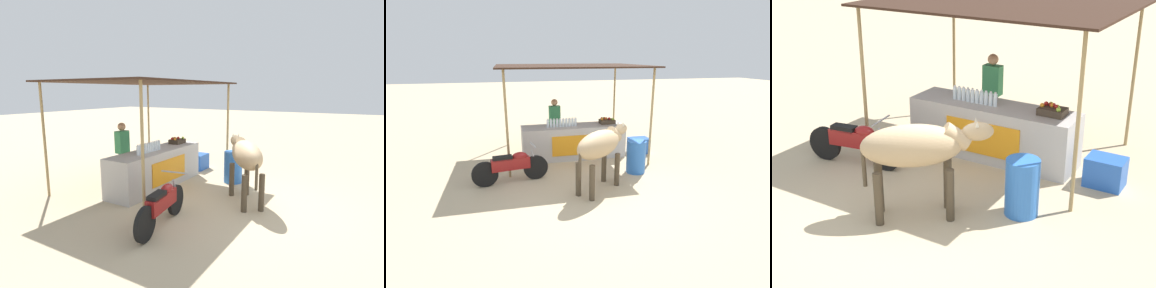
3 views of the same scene
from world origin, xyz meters
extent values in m
plane|color=tan|center=(0.00, 0.00, 0.00)|extent=(60.00, 60.00, 0.00)
cube|color=#B2ADA8|center=(0.00, 2.20, 0.48)|extent=(3.00, 0.80, 0.96)
cube|color=orange|center=(0.00, 1.79, 0.48)|extent=(1.40, 0.02, 0.58)
cube|color=#382319|center=(0.00, 2.50, 2.65)|extent=(4.20, 3.20, 0.04)
cylinder|color=#997F51|center=(-1.89, 1.06, 1.32)|extent=(0.06, 0.06, 2.65)
cylinder|color=#997F51|center=(1.89, 1.06, 1.32)|extent=(0.06, 0.06, 2.65)
cylinder|color=#997F51|center=(-1.89, 3.94, 1.32)|extent=(0.06, 0.06, 2.65)
cylinder|color=#997F51|center=(1.89, 3.94, 1.32)|extent=(0.06, 0.06, 2.65)
cylinder|color=silver|center=(-0.76, 2.15, 1.07)|extent=(0.07, 0.07, 0.22)
cylinder|color=white|center=(-0.76, 2.15, 1.19)|extent=(0.04, 0.04, 0.03)
cylinder|color=silver|center=(-0.67, 2.15, 1.07)|extent=(0.07, 0.07, 0.22)
cylinder|color=white|center=(-0.67, 2.15, 1.19)|extent=(0.04, 0.04, 0.03)
cylinder|color=silver|center=(-0.57, 2.15, 1.07)|extent=(0.07, 0.07, 0.22)
cylinder|color=white|center=(-0.57, 2.15, 1.19)|extent=(0.04, 0.04, 0.03)
cylinder|color=silver|center=(-0.48, 2.15, 1.07)|extent=(0.07, 0.07, 0.22)
cylinder|color=white|center=(-0.48, 2.15, 1.19)|extent=(0.04, 0.04, 0.03)
cylinder|color=silver|center=(-0.39, 2.15, 1.07)|extent=(0.07, 0.07, 0.22)
cylinder|color=white|center=(-0.39, 2.15, 1.19)|extent=(0.04, 0.04, 0.03)
cylinder|color=silver|center=(-0.30, 2.15, 1.07)|extent=(0.07, 0.07, 0.22)
cylinder|color=white|center=(-0.30, 2.15, 1.19)|extent=(0.04, 0.04, 0.03)
cylinder|color=silver|center=(-0.21, 2.15, 1.07)|extent=(0.07, 0.07, 0.22)
cylinder|color=white|center=(-0.21, 2.15, 1.19)|extent=(0.04, 0.04, 0.03)
cylinder|color=silver|center=(-0.12, 2.15, 1.07)|extent=(0.07, 0.07, 0.22)
cylinder|color=white|center=(-0.12, 2.15, 1.19)|extent=(0.04, 0.04, 0.03)
cylinder|color=silver|center=(-0.03, 2.15, 1.07)|extent=(0.07, 0.07, 0.22)
cylinder|color=white|center=(-0.03, 2.15, 1.19)|extent=(0.04, 0.04, 0.03)
cylinder|color=silver|center=(0.06, 2.15, 1.07)|extent=(0.07, 0.07, 0.22)
cylinder|color=white|center=(0.06, 2.15, 1.19)|extent=(0.04, 0.04, 0.03)
cube|color=#3F3326|center=(1.06, 2.25, 1.02)|extent=(0.44, 0.32, 0.12)
sphere|color=#B21E19|center=(1.05, 2.31, 1.11)|extent=(0.08, 0.08, 0.08)
sphere|color=orange|center=(0.88, 2.21, 1.11)|extent=(0.08, 0.08, 0.08)
sphere|color=#B21E19|center=(1.12, 2.26, 1.11)|extent=(0.08, 0.08, 0.08)
sphere|color=#8CB22D|center=(1.13, 2.27, 1.11)|extent=(0.08, 0.08, 0.08)
sphere|color=#8CB22D|center=(1.19, 2.14, 1.11)|extent=(0.08, 0.08, 0.08)
sphere|color=orange|center=(1.03, 2.30, 1.11)|extent=(0.08, 0.08, 0.08)
sphere|color=#B21E19|center=(0.91, 2.33, 1.11)|extent=(0.08, 0.08, 0.08)
sphere|color=#8CB22D|center=(0.98, 2.35, 1.11)|extent=(0.08, 0.08, 0.08)
sphere|color=#B21E19|center=(1.00, 2.31, 1.11)|extent=(0.08, 0.08, 0.08)
cylinder|color=#383842|center=(-0.43, 2.95, 0.44)|extent=(0.22, 0.22, 0.88)
cube|color=#337F4C|center=(-0.43, 2.95, 1.16)|extent=(0.34, 0.20, 0.56)
sphere|color=#A87A56|center=(-0.43, 2.95, 1.55)|extent=(0.20, 0.20, 0.20)
cube|color=blue|center=(2.06, 2.10, 0.24)|extent=(0.60, 0.44, 0.48)
cylinder|color=blue|center=(1.31, 0.62, 0.42)|extent=(0.49, 0.49, 0.84)
ellipsoid|color=tan|center=(0.03, -0.21, 1.08)|extent=(1.43, 1.27, 0.60)
cylinder|color=#493D2C|center=(0.31, 0.24, 0.39)|extent=(0.12, 0.12, 0.78)
cylinder|color=#493D2C|center=(0.53, -0.05, 0.39)|extent=(0.12, 0.12, 0.78)
cylinder|color=#493D2C|center=(-0.47, -0.36, 0.39)|extent=(0.12, 0.12, 0.78)
cylinder|color=#493D2C|center=(-0.24, -0.65, 0.39)|extent=(0.12, 0.12, 0.78)
cylinder|color=tan|center=(0.50, 0.16, 1.19)|extent=(0.50, 0.46, 0.41)
ellipsoid|color=tan|center=(0.74, 0.34, 1.25)|extent=(0.48, 0.44, 0.26)
cone|color=beige|center=(0.68, 0.38, 1.39)|extent=(0.05, 0.05, 0.10)
cone|color=beige|center=(0.77, 0.27, 1.39)|extent=(0.05, 0.05, 0.10)
cylinder|color=#493D2C|center=(-0.49, -0.61, 0.81)|extent=(0.06, 0.06, 0.60)
cylinder|color=black|center=(-1.27, 0.77, 0.30)|extent=(0.61, 0.17, 0.60)
cylinder|color=black|center=(-2.45, 0.58, 0.30)|extent=(0.61, 0.17, 0.60)
cube|color=maroon|center=(-1.86, 0.68, 0.48)|extent=(0.92, 0.32, 0.28)
ellipsoid|color=maroon|center=(-1.64, 0.71, 0.64)|extent=(0.39, 0.25, 0.20)
cube|color=black|center=(-2.04, 0.65, 0.64)|extent=(0.46, 0.25, 0.10)
cylinder|color=#99999E|center=(-1.32, 0.76, 0.88)|extent=(0.12, 0.55, 0.03)
cylinder|color=#99999E|center=(-1.29, 0.77, 0.50)|extent=(0.21, 0.08, 0.49)
camera|label=1|loc=(-5.99, -2.38, 2.44)|focal=28.00mm
camera|label=2|loc=(-1.87, -6.14, 2.92)|focal=28.00mm
camera|label=3|loc=(4.05, -5.54, 3.89)|focal=50.00mm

